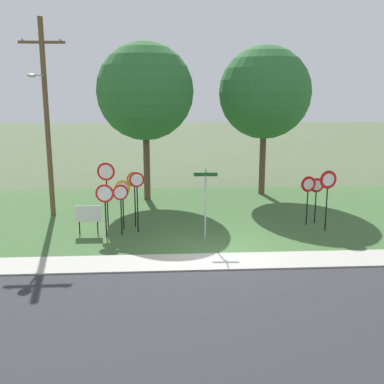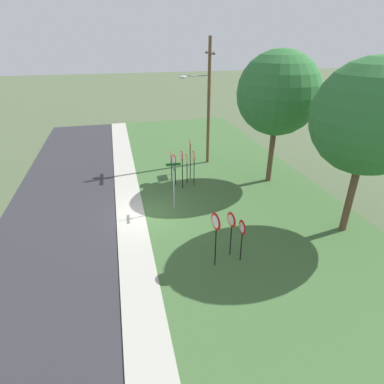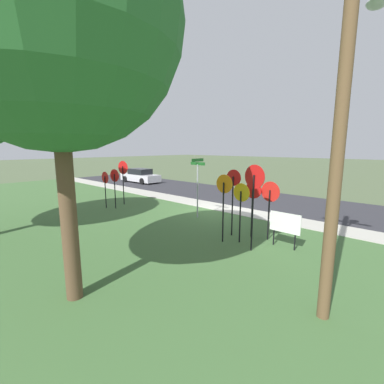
% 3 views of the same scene
% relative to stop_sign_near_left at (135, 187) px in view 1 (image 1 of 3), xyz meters
% --- Properties ---
extents(ground_plane, '(160.00, 160.00, 0.00)m').
position_rel_stop_sign_near_left_xyz_m(ground_plane, '(3.13, -3.68, -1.86)').
color(ground_plane, '#4C5B3D').
extents(road_asphalt, '(44.00, 6.40, 0.01)m').
position_rel_stop_sign_near_left_xyz_m(road_asphalt, '(3.13, -8.48, -1.86)').
color(road_asphalt, '#2D2D33').
rests_on(road_asphalt, ground_plane).
extents(sidewalk_strip, '(44.00, 1.60, 0.06)m').
position_rel_stop_sign_near_left_xyz_m(sidewalk_strip, '(3.13, -4.48, -1.83)').
color(sidewalk_strip, '#ADAA9E').
rests_on(sidewalk_strip, ground_plane).
extents(grass_median, '(44.00, 12.00, 0.04)m').
position_rel_stop_sign_near_left_xyz_m(grass_median, '(3.13, 2.32, -1.84)').
color(grass_median, '#3D6033').
rests_on(grass_median, ground_plane).
extents(stop_sign_near_left, '(0.68, 0.10, 2.52)m').
position_rel_stop_sign_near_left_xyz_m(stop_sign_near_left, '(0.00, 0.00, 0.00)').
color(stop_sign_near_left, black).
rests_on(stop_sign_near_left, grass_median).
extents(stop_sign_near_right, '(0.67, 0.09, 2.21)m').
position_rel_stop_sign_near_left_xyz_m(stop_sign_near_right, '(-0.50, -0.38, -0.23)').
color(stop_sign_near_right, black).
rests_on(stop_sign_near_right, grass_median).
extents(stop_sign_far_left, '(0.63, 0.10, 2.64)m').
position_rel_stop_sign_near_left_xyz_m(stop_sign_far_left, '(0.16, -0.83, 0.06)').
color(stop_sign_far_left, black).
rests_on(stop_sign_far_left, grass_median).
extents(stop_sign_far_center, '(0.79, 0.14, 2.93)m').
position_rel_stop_sign_near_left_xyz_m(stop_sign_far_center, '(-1.23, 0.03, 0.34)').
color(stop_sign_far_center, black).
rests_on(stop_sign_far_center, grass_median).
extents(stop_sign_far_right, '(0.76, 0.12, 2.24)m').
position_rel_stop_sign_near_left_xyz_m(stop_sign_far_right, '(-1.14, -1.34, -0.20)').
color(stop_sign_far_right, black).
rests_on(stop_sign_far_right, grass_median).
extents(stop_sign_center_tall, '(0.65, 0.14, 2.18)m').
position_rel_stop_sign_near_left_xyz_m(stop_sign_center_tall, '(-0.50, -1.20, -0.26)').
color(stop_sign_center_tall, black).
rests_on(stop_sign_center_tall, grass_median).
extents(yield_sign_near_left, '(0.71, 0.17, 2.27)m').
position_rel_stop_sign_near_left_xyz_m(yield_sign_near_left, '(7.78, -0.20, -0.14)').
color(yield_sign_near_left, black).
rests_on(yield_sign_near_left, grass_median).
extents(yield_sign_near_right, '(0.79, 0.19, 2.68)m').
position_rel_stop_sign_near_left_xyz_m(yield_sign_near_right, '(8.33, -1.12, 0.20)').
color(yield_sign_near_right, black).
rests_on(yield_sign_near_right, grass_median).
extents(yield_sign_far_left, '(0.68, 0.11, 2.12)m').
position_rel_stop_sign_near_left_xyz_m(yield_sign_far_left, '(8.28, 0.12, -0.26)').
color(yield_sign_far_left, black).
rests_on(yield_sign_far_left, grass_median).
extents(street_name_post, '(0.96, 0.82, 2.95)m').
position_rel_stop_sign_near_left_xyz_m(street_name_post, '(2.98, -1.90, -0.06)').
color(street_name_post, '#9EA0A8').
rests_on(street_name_post, grass_median).
extents(utility_pole, '(2.10, 2.37, 9.28)m').
position_rel_stop_sign_near_left_xyz_m(utility_pole, '(-4.17, 2.05, 3.17)').
color(utility_pole, brown).
rests_on(utility_pole, grass_median).
extents(notice_board, '(1.10, 0.06, 1.25)m').
position_rel_stop_sign_near_left_xyz_m(notice_board, '(-1.93, -0.96, -0.99)').
color(notice_board, black).
rests_on(notice_board, grass_median).
extents(oak_tree_left, '(5.27, 5.27, 8.63)m').
position_rel_stop_sign_near_left_xyz_m(oak_tree_left, '(0.34, 5.40, 4.16)').
color(oak_tree_left, brown).
rests_on(oak_tree_left, grass_median).
extents(oak_tree_right, '(5.28, 5.28, 8.58)m').
position_rel_stop_sign_near_left_xyz_m(oak_tree_right, '(7.12, 6.42, 4.10)').
color(oak_tree_right, brown).
rests_on(oak_tree_right, grass_median).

